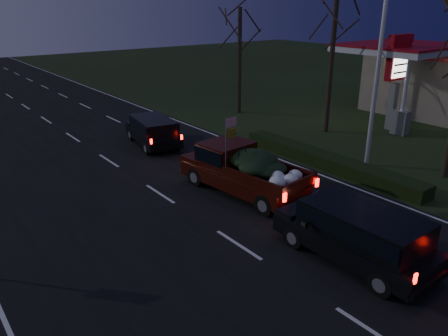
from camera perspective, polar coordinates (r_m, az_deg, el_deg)
ground at (r=14.11m, az=1.91°, el=-10.05°), size 120.00×120.00×0.00m
road_asphalt at (r=14.11m, az=1.91°, el=-10.02°), size 14.00×120.00×0.02m
hedge_row at (r=21.01m, az=13.26°, el=0.93°), size 1.00×10.00×0.60m
light_pole at (r=20.71m, az=19.78°, el=14.75°), size 0.50×0.90×9.16m
gas_price_pylon at (r=27.95m, az=21.71°, el=12.22°), size 2.00×0.41×5.57m
gas_station_building at (r=35.64m, az=26.83°, el=10.13°), size 10.00×7.00×4.00m
gas_canopy at (r=30.10m, az=22.27°, el=13.79°), size 7.10×6.10×4.88m
bare_tree_mid at (r=26.03m, az=14.30°, el=18.22°), size 3.60×3.60×8.50m
bare_tree_far at (r=30.31m, az=2.07°, el=16.95°), size 3.60×3.60×7.00m
pickup_truck at (r=17.44m, az=2.51°, el=0.09°), size 2.69×5.69×2.88m
lead_suv at (r=23.69m, az=-9.23°, el=5.07°), size 2.49×4.53×1.23m
rear_suv at (r=13.39m, az=17.27°, el=-7.78°), size 2.25×4.80×1.37m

